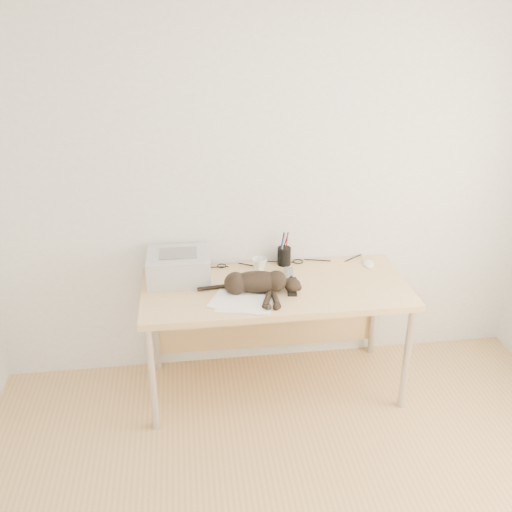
{
  "coord_description": "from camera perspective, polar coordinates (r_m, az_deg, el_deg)",
  "views": [
    {
      "loc": [
        -0.52,
        -1.6,
        2.33
      ],
      "look_at": [
        -0.13,
        1.34,
        0.97
      ],
      "focal_mm": 40.0,
      "sensor_mm": 36.0,
      "label": 1
    }
  ],
  "objects": [
    {
      "name": "mug",
      "position": [
        3.58,
        0.33,
        -0.9
      ],
      "size": [
        0.13,
        0.13,
        0.09
      ],
      "primitive_type": "imported",
      "rotation": [
        0.0,
        0.0,
        0.61
      ],
      "color": "white",
      "rests_on": "desk"
    },
    {
      "name": "mouse",
      "position": [
        3.75,
        11.2,
        -0.59
      ],
      "size": [
        0.1,
        0.14,
        0.04
      ],
      "primitive_type": "ellipsoid",
      "rotation": [
        0.0,
        0.0,
        -0.27
      ],
      "color": "white",
      "rests_on": "desk"
    },
    {
      "name": "remote_grey",
      "position": [
        3.54,
        3.35,
        -1.87
      ],
      "size": [
        0.08,
        0.19,
        0.02
      ],
      "primitive_type": "cube",
      "rotation": [
        0.0,
        0.0,
        -0.15
      ],
      "color": "slate",
      "rests_on": "desk"
    },
    {
      "name": "cable_tangle",
      "position": [
        3.69,
        1.19,
        -0.72
      ],
      "size": [
        1.36,
        0.07,
        0.01
      ],
      "primitive_type": null,
      "color": "black",
      "rests_on": "desk"
    },
    {
      "name": "cat",
      "position": [
        3.32,
        -0.17,
        -2.75
      ],
      "size": [
        0.6,
        0.31,
        0.14
      ],
      "rotation": [
        0.0,
        0.0,
        -0.12
      ],
      "color": "black",
      "rests_on": "desk"
    },
    {
      "name": "remote_black",
      "position": [
        3.39,
        3.56,
        -3.13
      ],
      "size": [
        0.08,
        0.2,
        0.02
      ],
      "primitive_type": "cube",
      "rotation": [
        0.0,
        0.0,
        -0.13
      ],
      "color": "black",
      "rests_on": "desk"
    },
    {
      "name": "pen_cup",
      "position": [
        3.67,
        2.83,
        0.02
      ],
      "size": [
        0.09,
        0.09,
        0.22
      ],
      "color": "black",
      "rests_on": "desk"
    },
    {
      "name": "wall_back",
      "position": [
        3.54,
        1.14,
        7.75
      ],
      "size": [
        3.5,
        0.0,
        3.5
      ],
      "primitive_type": "plane",
      "rotation": [
        1.57,
        0.0,
        0.0
      ],
      "color": "white",
      "rests_on": "floor"
    },
    {
      "name": "papers",
      "position": [
        3.24,
        -1.43,
        -4.67
      ],
      "size": [
        0.4,
        0.33,
        0.01
      ],
      "color": "white",
      "rests_on": "desk"
    },
    {
      "name": "printer",
      "position": [
        3.5,
        -7.72,
        -1.03
      ],
      "size": [
        0.38,
        0.33,
        0.18
      ],
      "color": "#B9B8BE",
      "rests_on": "desk"
    },
    {
      "name": "desk",
      "position": [
        3.56,
        1.71,
        -4.28
      ],
      "size": [
        1.6,
        0.7,
        0.74
      ],
      "color": "tan",
      "rests_on": "floor"
    }
  ]
}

